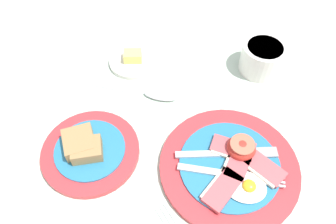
% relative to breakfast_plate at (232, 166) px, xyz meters
% --- Properties ---
extents(ground_plane, '(3.00, 3.00, 0.00)m').
position_rel_breakfast_plate_xyz_m(ground_plane, '(-0.08, -0.02, -0.01)').
color(ground_plane, '#B7CCB7').
extents(breakfast_plate, '(0.25, 0.25, 0.04)m').
position_rel_breakfast_plate_xyz_m(breakfast_plate, '(0.00, 0.00, 0.00)').
color(breakfast_plate, red).
rests_on(breakfast_plate, ground_plane).
extents(bread_plate, '(0.18, 0.18, 0.04)m').
position_rel_breakfast_plate_xyz_m(bread_plate, '(-0.26, -0.01, 0.00)').
color(bread_plate, red).
rests_on(bread_plate, ground_plane).
extents(sugar_cup, '(0.09, 0.09, 0.07)m').
position_rel_breakfast_plate_xyz_m(sugar_cup, '(0.05, 0.26, 0.02)').
color(sugar_cup, white).
rests_on(sugar_cup, ground_plane).
extents(butter_dish, '(0.11, 0.11, 0.03)m').
position_rel_breakfast_plate_xyz_m(butter_dish, '(-0.24, 0.23, -0.00)').
color(butter_dish, silver).
rests_on(butter_dish, ground_plane).
extents(teaspoon_by_saucer, '(0.19, 0.03, 0.01)m').
position_rel_breakfast_plate_xyz_m(teaspoon_by_saucer, '(-0.18, 0.14, -0.01)').
color(teaspoon_by_saucer, silver).
rests_on(teaspoon_by_saucer, ground_plane).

